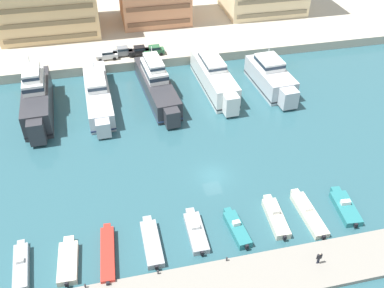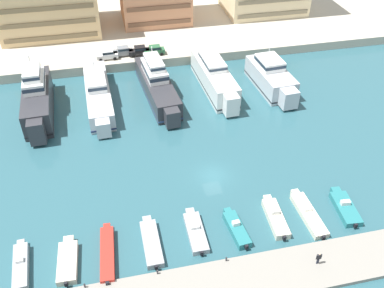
{
  "view_description": "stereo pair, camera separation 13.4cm",
  "coord_description": "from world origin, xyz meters",
  "px_view_note": "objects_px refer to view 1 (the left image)",
  "views": [
    {
      "loc": [
        -12.57,
        -42.31,
        40.38
      ],
      "look_at": [
        -2.01,
        4.48,
        2.5
      ],
      "focal_mm": 40.0,
      "sensor_mm": 36.0,
      "label": 1
    },
    {
      "loc": [
        -12.44,
        -42.34,
        40.38
      ],
      "look_at": [
        -2.01,
        4.48,
        2.5
      ],
      "focal_mm": 40.0,
      "sensor_mm": 36.0,
      "label": 2
    }
  ],
  "objects_px": {
    "yacht_charcoal_far_left": "(37,98)",
    "car_white_far_left": "(107,55)",
    "motorboat_grey_center_left": "(152,242)",
    "motorboat_grey_center": "(196,231)",
    "motorboat_grey_far_left": "(21,266)",
    "motorboat_red_mid_left": "(108,254)",
    "motorboat_teal_center_right": "(237,228)",
    "car_black_mid_left": "(139,51)",
    "pedestrian_far_side": "(319,257)",
    "motorboat_cream_left": "(68,261)",
    "yacht_charcoal_mid_left": "(157,84)",
    "yacht_white_center_left": "(214,77)",
    "car_green_center_left": "(154,50)",
    "motorboat_cream_right": "(308,214)",
    "yacht_silver_center": "(271,77)",
    "motorboat_teal_far_right": "(345,207)",
    "motorboat_cream_mid_right": "(275,217)",
    "car_grey_left": "(122,51)",
    "yacht_silver_left": "(98,93)"
  },
  "relations": [
    {
      "from": "yacht_charcoal_mid_left",
      "to": "car_green_center_left",
      "type": "height_order",
      "value": "yacht_charcoal_mid_left"
    },
    {
      "from": "motorboat_teal_center_right",
      "to": "motorboat_red_mid_left",
      "type": "bearing_deg",
      "value": -178.65
    },
    {
      "from": "yacht_silver_left",
      "to": "car_white_far_left",
      "type": "distance_m",
      "value": 12.67
    },
    {
      "from": "motorboat_grey_far_left",
      "to": "car_green_center_left",
      "type": "bearing_deg",
      "value": 64.14
    },
    {
      "from": "car_green_center_left",
      "to": "pedestrian_far_side",
      "type": "bearing_deg",
      "value": -78.81
    },
    {
      "from": "car_black_mid_left",
      "to": "yacht_charcoal_far_left",
      "type": "bearing_deg",
      "value": -143.36
    },
    {
      "from": "motorboat_grey_center",
      "to": "motorboat_cream_left",
      "type": "bearing_deg",
      "value": -175.96
    },
    {
      "from": "motorboat_teal_far_right",
      "to": "motorboat_cream_mid_right",
      "type": "bearing_deg",
      "value": 178.15
    },
    {
      "from": "motorboat_teal_far_right",
      "to": "car_grey_left",
      "type": "bearing_deg",
      "value": 117.39
    },
    {
      "from": "yacht_charcoal_far_left",
      "to": "motorboat_teal_far_right",
      "type": "bearing_deg",
      "value": -38.84
    },
    {
      "from": "motorboat_red_mid_left",
      "to": "car_white_far_left",
      "type": "relative_size",
      "value": 2.06
    },
    {
      "from": "yacht_charcoal_far_left",
      "to": "motorboat_cream_mid_right",
      "type": "bearing_deg",
      "value": -46.3
    },
    {
      "from": "motorboat_cream_right",
      "to": "motorboat_grey_center",
      "type": "bearing_deg",
      "value": 178.67
    },
    {
      "from": "pedestrian_far_side",
      "to": "motorboat_grey_center",
      "type": "bearing_deg",
      "value": 148.51
    },
    {
      "from": "motorboat_teal_center_right",
      "to": "car_black_mid_left",
      "type": "bearing_deg",
      "value": 97.38
    },
    {
      "from": "motorboat_grey_far_left",
      "to": "motorboat_cream_right",
      "type": "relative_size",
      "value": 0.84
    },
    {
      "from": "yacht_white_center_left",
      "to": "car_green_center_left",
      "type": "height_order",
      "value": "yacht_white_center_left"
    },
    {
      "from": "yacht_silver_left",
      "to": "car_green_center_left",
      "type": "relative_size",
      "value": 5.23
    },
    {
      "from": "yacht_silver_center",
      "to": "motorboat_grey_center",
      "type": "distance_m",
      "value": 36.84
    },
    {
      "from": "motorboat_grey_center_left",
      "to": "car_white_far_left",
      "type": "bearing_deg",
      "value": 92.38
    },
    {
      "from": "car_green_center_left",
      "to": "motorboat_grey_far_left",
      "type": "bearing_deg",
      "value": -115.86
    },
    {
      "from": "motorboat_grey_far_left",
      "to": "motorboat_red_mid_left",
      "type": "distance_m",
      "value": 9.46
    },
    {
      "from": "motorboat_teal_far_right",
      "to": "motorboat_grey_center",
      "type": "bearing_deg",
      "value": 179.04
    },
    {
      "from": "motorboat_cream_mid_right",
      "to": "motorboat_cream_right",
      "type": "relative_size",
      "value": 0.86
    },
    {
      "from": "yacht_silver_left",
      "to": "motorboat_teal_far_right",
      "type": "height_order",
      "value": "yacht_silver_left"
    },
    {
      "from": "yacht_white_center_left",
      "to": "motorboat_teal_far_right",
      "type": "bearing_deg",
      "value": -75.38
    },
    {
      "from": "motorboat_grey_center",
      "to": "motorboat_grey_far_left",
      "type": "bearing_deg",
      "value": -178.18
    },
    {
      "from": "yacht_charcoal_mid_left",
      "to": "motorboat_grey_center_left",
      "type": "height_order",
      "value": "yacht_charcoal_mid_left"
    },
    {
      "from": "motorboat_grey_center",
      "to": "car_black_mid_left",
      "type": "bearing_deg",
      "value": 91.28
    },
    {
      "from": "car_green_center_left",
      "to": "car_black_mid_left",
      "type": "bearing_deg",
      "value": 172.08
    },
    {
      "from": "car_grey_left",
      "to": "motorboat_teal_center_right",
      "type": "bearing_deg",
      "value": -78.75
    },
    {
      "from": "motorboat_cream_left",
      "to": "car_black_mid_left",
      "type": "relative_size",
      "value": 1.61
    },
    {
      "from": "motorboat_teal_far_right",
      "to": "yacht_white_center_left",
      "type": "bearing_deg",
      "value": 104.62
    },
    {
      "from": "motorboat_grey_far_left",
      "to": "pedestrian_far_side",
      "type": "xyz_separation_m",
      "value": [
        32.16,
        -6.83,
        1.06
      ]
    },
    {
      "from": "yacht_charcoal_mid_left",
      "to": "motorboat_grey_far_left",
      "type": "xyz_separation_m",
      "value": [
        -20.43,
        -32.79,
        -1.84
      ]
    },
    {
      "from": "motorboat_grey_center_left",
      "to": "pedestrian_far_side",
      "type": "xyz_separation_m",
      "value": [
        17.59,
        -6.99,
        1.16
      ]
    },
    {
      "from": "motorboat_grey_center_left",
      "to": "yacht_charcoal_far_left",
      "type": "bearing_deg",
      "value": 114.21
    },
    {
      "from": "yacht_silver_center",
      "to": "motorboat_grey_center",
      "type": "relative_size",
      "value": 2.2
    },
    {
      "from": "yacht_charcoal_far_left",
      "to": "car_white_far_left",
      "type": "relative_size",
      "value": 4.64
    },
    {
      "from": "motorboat_cream_right",
      "to": "car_white_far_left",
      "type": "height_order",
      "value": "car_white_far_left"
    },
    {
      "from": "yacht_charcoal_far_left",
      "to": "motorboat_grey_center_left",
      "type": "bearing_deg",
      "value": -65.79
    },
    {
      "from": "motorboat_grey_center_left",
      "to": "pedestrian_far_side",
      "type": "height_order",
      "value": "pedestrian_far_side"
    },
    {
      "from": "yacht_charcoal_mid_left",
      "to": "motorboat_grey_far_left",
      "type": "height_order",
      "value": "yacht_charcoal_mid_left"
    },
    {
      "from": "yacht_charcoal_mid_left",
      "to": "yacht_silver_center",
      "type": "xyz_separation_m",
      "value": [
        20.51,
        -1.9,
        -0.17
      ]
    },
    {
      "from": "motorboat_grey_center_left",
      "to": "motorboat_grey_center",
      "type": "bearing_deg",
      "value": 4.93
    },
    {
      "from": "motorboat_grey_center_left",
      "to": "motorboat_cream_mid_right",
      "type": "height_order",
      "value": "motorboat_cream_mid_right"
    },
    {
      "from": "motorboat_cream_left",
      "to": "pedestrian_far_side",
      "type": "bearing_deg",
      "value": -13.29
    },
    {
      "from": "motorboat_grey_far_left",
      "to": "motorboat_cream_mid_right",
      "type": "height_order",
      "value": "motorboat_cream_mid_right"
    },
    {
      "from": "car_white_far_left",
      "to": "yacht_charcoal_mid_left",
      "type": "bearing_deg",
      "value": -58.09
    },
    {
      "from": "yacht_silver_center",
      "to": "motorboat_cream_left",
      "type": "xyz_separation_m",
      "value": [
        -35.89,
        -31.31,
        -1.74
      ]
    }
  ]
}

